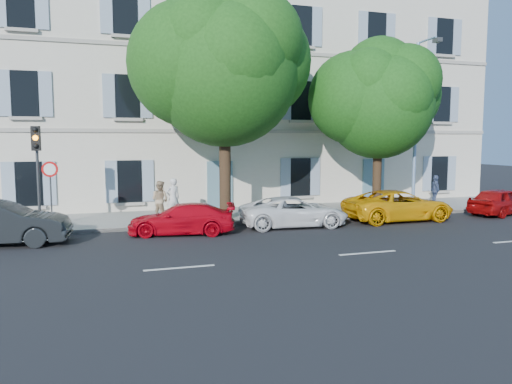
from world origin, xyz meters
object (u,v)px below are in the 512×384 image
object	(u,v)px
car_white_coupe	(294,212)
street_lamp	(418,116)
traffic_light	(37,155)
pedestrian_b	(160,200)
car_red_hatchback	(501,201)
tree_right	(379,105)
pedestrian_a	(173,198)
tree_left	(224,73)
pedestrian_c	(435,190)
car_red_coupe	(182,219)
road_sign	(50,180)
car_yellow_supercar	(398,205)

from	to	relation	value
car_white_coupe	street_lamp	xyz separation A→B (m)	(7.08, 1.72, 4.10)
traffic_light	pedestrian_b	xyz separation A→B (m)	(4.72, 1.15, -2.02)
car_red_hatchback	tree_right	distance (m)	7.45
car_red_hatchback	pedestrian_a	world-z (taller)	pedestrian_a
tree_left	street_lamp	xyz separation A→B (m)	(9.54, -0.07, -1.64)
pedestrian_c	pedestrian_b	bearing A→B (deg)	107.41
car_red_coupe	tree_right	size ratio (longest dim) A/B	0.51
car_white_coupe	pedestrian_b	world-z (taller)	pedestrian_b
road_sign	traffic_light	bearing A→B (deg)	177.11
road_sign	street_lamp	distance (m)	16.69
pedestrian_a	pedestrian_c	bearing A→B (deg)	163.60
car_yellow_supercar	road_sign	xyz separation A→B (m)	(-14.38, 1.63, 1.35)
car_white_coupe	pedestrian_c	bearing A→B (deg)	-67.49
tree_right	pedestrian_c	world-z (taller)	tree_right
pedestrian_a	tree_right	bearing A→B (deg)	157.47
tree_left	pedestrian_b	distance (m)	6.08
tree_left	pedestrian_c	xyz separation A→B (m)	(11.69, 1.20, -5.42)
traffic_light	pedestrian_b	size ratio (longest dim) A/B	2.37
car_white_coupe	pedestrian_a	xyz separation A→B (m)	(-4.53, 2.93, 0.40)
traffic_light	pedestrian_c	distance (m)	19.22
car_red_hatchback	pedestrian_c	size ratio (longest dim) A/B	2.43
tree_left	pedestrian_a	distance (m)	5.84
pedestrian_b	car_white_coupe	bearing A→B (deg)	-165.71
road_sign	pedestrian_b	distance (m)	4.56
tree_right	street_lamp	xyz separation A→B (m)	(2.02, -0.22, -0.49)
car_red_coupe	tree_right	bearing A→B (deg)	115.17
car_white_coupe	road_sign	world-z (taller)	road_sign
tree_right	pedestrian_a	xyz separation A→B (m)	(-9.59, 0.99, -4.19)
pedestrian_b	street_lamp	bearing A→B (deg)	-142.08
pedestrian_a	pedestrian_b	bearing A→B (deg)	-3.57
car_yellow_supercar	car_red_hatchback	bearing A→B (deg)	-90.39
road_sign	pedestrian_a	distance (m)	5.13
car_white_coupe	car_red_hatchback	world-z (taller)	car_red_hatchback
car_red_hatchback	pedestrian_b	size ratio (longest dim) A/B	2.30
pedestrian_c	pedestrian_a	bearing A→B (deg)	106.88
traffic_light	road_sign	bearing A→B (deg)	-2.89
car_white_coupe	tree_right	bearing A→B (deg)	-64.45
traffic_light	street_lamp	distance (m)	17.00
car_red_hatchback	traffic_light	world-z (taller)	traffic_light
tree_right	pedestrian_b	xyz separation A→B (m)	(-10.18, 0.86, -4.23)
car_white_coupe	pedestrian_b	bearing A→B (deg)	65.88
traffic_light	pedestrian_a	xyz separation A→B (m)	(5.30, 1.29, -1.98)
street_lamp	pedestrian_a	xyz separation A→B (m)	(-11.61, 1.21, -3.70)
car_red_hatchback	car_red_coupe	bearing A→B (deg)	72.71
traffic_light	pedestrian_b	bearing A→B (deg)	13.73
road_sign	pedestrian_b	xyz separation A→B (m)	(4.28, 1.17, -1.05)
tree_right	road_sign	size ratio (longest dim) A/B	3.02
tree_right	traffic_light	distance (m)	15.06
pedestrian_c	tree_right	bearing A→B (deg)	120.76
traffic_light	pedestrian_a	world-z (taller)	traffic_light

